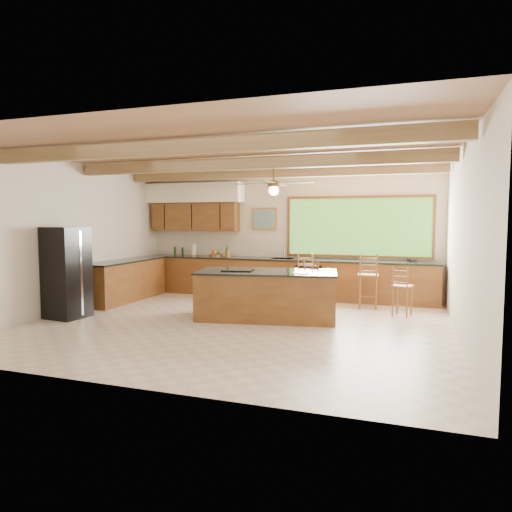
% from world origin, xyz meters
% --- Properties ---
extents(ground, '(7.20, 7.20, 0.00)m').
position_xyz_m(ground, '(0.00, 0.00, 0.00)').
color(ground, beige).
rests_on(ground, ground).
extents(room_shell, '(7.27, 6.54, 3.02)m').
position_xyz_m(room_shell, '(-0.17, 0.65, 2.21)').
color(room_shell, beige).
rests_on(room_shell, ground).
extents(counter_run, '(7.12, 3.10, 1.24)m').
position_xyz_m(counter_run, '(-0.82, 2.52, 0.46)').
color(counter_run, brown).
rests_on(counter_run, ground).
extents(island, '(2.72, 1.62, 0.91)m').
position_xyz_m(island, '(0.34, 0.60, 0.45)').
color(island, brown).
rests_on(island, ground).
extents(refrigerator, '(0.73, 0.71, 1.70)m').
position_xyz_m(refrigerator, '(-3.22, -0.56, 0.85)').
color(refrigerator, black).
rests_on(refrigerator, ground).
extents(bar_stool_a, '(0.52, 0.52, 1.10)m').
position_xyz_m(bar_stool_a, '(0.66, 2.21, 0.65)').
color(bar_stool_a, brown).
rests_on(bar_stool_a, ground).
extents(bar_stool_b, '(0.44, 0.44, 1.15)m').
position_xyz_m(bar_stool_b, '(2.05, 2.10, 0.68)').
color(bar_stool_b, brown).
rests_on(bar_stool_b, ground).
extents(bar_stool_c, '(0.38, 0.38, 1.01)m').
position_xyz_m(bar_stool_c, '(1.01, 1.55, 0.60)').
color(bar_stool_c, brown).
rests_on(bar_stool_c, ground).
extents(bar_stool_d, '(0.43, 0.43, 0.96)m').
position_xyz_m(bar_stool_d, '(2.73, 1.55, 0.57)').
color(bar_stool_d, brown).
rests_on(bar_stool_d, ground).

